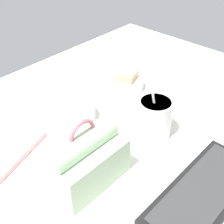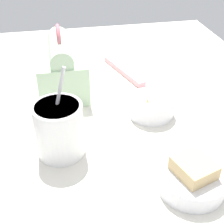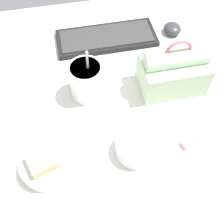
# 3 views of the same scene
# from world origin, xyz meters

# --- Properties ---
(desk_surface) EXTENTS (1.40, 1.10, 0.02)m
(desk_surface) POSITION_xyz_m (0.00, 0.00, 0.01)
(desk_surface) COLOR silver
(desk_surface) RESTS_ON ground
(keyboard) EXTENTS (0.35, 0.14, 0.02)m
(keyboard) POSITION_xyz_m (0.06, 0.31, 0.03)
(keyboard) COLOR black
(keyboard) RESTS_ON desk_surface
(lunch_bag) EXTENTS (0.19, 0.13, 0.19)m
(lunch_bag) POSITION_xyz_m (0.22, 0.06, 0.09)
(lunch_bag) COLOR #B7D6AD
(lunch_bag) RESTS_ON desk_surface
(soup_cup) EXTENTS (0.10, 0.10, 0.19)m
(soup_cup) POSITION_xyz_m (-0.04, 0.08, 0.08)
(soup_cup) COLOR white
(soup_cup) RESTS_ON desk_surface
(bento_bowl_sandwich) EXTENTS (0.12, 0.12, 0.06)m
(bento_bowl_sandwich) POSITION_xyz_m (-0.19, -0.15, 0.04)
(bento_bowl_sandwich) COLOR silver
(bento_bowl_sandwich) RESTS_ON desk_surface
(bento_bowl_snacks) EXTENTS (0.11, 0.11, 0.06)m
(bento_bowl_snacks) POSITION_xyz_m (0.05, -0.14, 0.04)
(bento_bowl_snacks) COLOR silver
(bento_bowl_snacks) RESTS_ON desk_surface
(chopstick_case) EXTENTS (0.20, 0.09, 0.02)m
(chopstick_case) POSITION_xyz_m (0.28, -0.13, 0.03)
(chopstick_case) COLOR pink
(chopstick_case) RESTS_ON desk_surface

